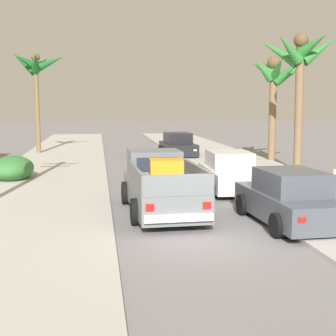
# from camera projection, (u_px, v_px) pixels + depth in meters

# --- Properties ---
(ground_plane) EXTENTS (160.00, 160.00, 0.00)m
(ground_plane) POSITION_uv_depth(u_px,v_px,m) (204.00, 238.00, 12.23)
(ground_plane) COLOR slate
(sidewalk_left) EXTENTS (5.14, 60.00, 0.12)m
(sidewalk_left) POSITION_uv_depth(u_px,v_px,m) (52.00, 173.00, 23.33)
(sidewalk_left) COLOR #B2AFA8
(sidewalk_left) RESTS_ON ground
(sidewalk_right) EXTENTS (5.14, 60.00, 0.12)m
(sidewalk_right) POSITION_uv_depth(u_px,v_px,m) (246.00, 169.00, 24.68)
(sidewalk_right) COLOR #B2AFA8
(sidewalk_right) RESTS_ON ground
(curb_left) EXTENTS (0.16, 60.00, 0.10)m
(curb_left) POSITION_uv_depth(u_px,v_px,m) (77.00, 173.00, 23.49)
(curb_left) COLOR silver
(curb_left) RESTS_ON ground
(curb_right) EXTENTS (0.16, 60.00, 0.10)m
(curb_right) POSITION_uv_depth(u_px,v_px,m) (223.00, 170.00, 24.51)
(curb_right) COLOR silver
(curb_right) RESTS_ON ground
(pickup_truck) EXTENTS (2.35, 5.28, 1.80)m
(pickup_truck) POSITION_uv_depth(u_px,v_px,m) (161.00, 186.00, 15.19)
(pickup_truck) COLOR slate
(pickup_truck) RESTS_ON ground
(car_left_near) EXTENTS (2.15, 4.31, 1.54)m
(car_left_near) POSITION_uv_depth(u_px,v_px,m) (178.00, 146.00, 31.06)
(car_left_near) COLOR black
(car_left_near) RESTS_ON ground
(car_right_near) EXTENTS (2.16, 4.32, 1.54)m
(car_right_near) POSITION_uv_depth(u_px,v_px,m) (229.00, 173.00, 18.83)
(car_right_near) COLOR silver
(car_right_near) RESTS_ON ground
(car_left_mid) EXTENTS (2.17, 4.32, 1.54)m
(car_left_mid) POSITION_uv_depth(u_px,v_px,m) (289.00, 199.00, 13.58)
(car_left_mid) COLOR #474C56
(car_left_mid) RESTS_ON ground
(palm_tree_left_fore) EXTENTS (3.79, 3.26, 6.75)m
(palm_tree_left_fore) POSITION_uv_depth(u_px,v_px,m) (299.00, 62.00, 23.54)
(palm_tree_left_fore) COLOR brown
(palm_tree_left_fore) RESTS_ON ground
(palm_tree_right_fore) EXTENTS (3.69, 3.56, 6.04)m
(palm_tree_right_fore) POSITION_uv_depth(u_px,v_px,m) (276.00, 77.00, 27.75)
(palm_tree_right_fore) COLOR brown
(palm_tree_right_fore) RESTS_ON ground
(palm_tree_left_mid) EXTENTS (3.64, 3.70, 6.73)m
(palm_tree_left_mid) POSITION_uv_depth(u_px,v_px,m) (36.00, 70.00, 31.79)
(palm_tree_left_mid) COLOR brown
(palm_tree_left_mid) RESTS_ON ground
(hedge_bush) EXTENTS (1.80, 2.80, 1.10)m
(hedge_bush) POSITION_uv_depth(u_px,v_px,m) (13.00, 168.00, 21.29)
(hedge_bush) COLOR #387538
(hedge_bush) RESTS_ON ground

